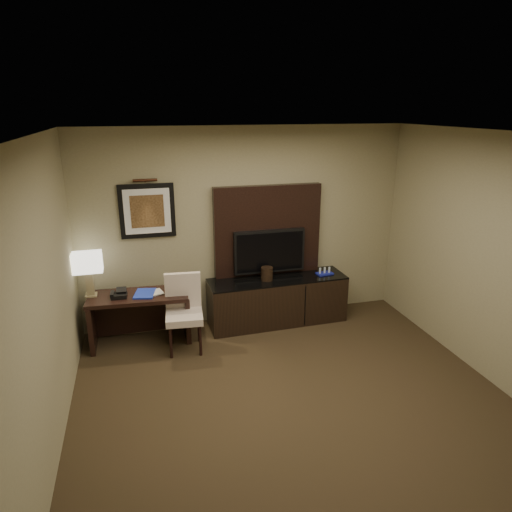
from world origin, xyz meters
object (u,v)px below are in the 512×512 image
object	(u,v)px
minibar_tray	(325,271)
desk	(140,318)
credenza	(277,300)
tv	(269,251)
desk_chair	(184,316)
table_lamp	(89,276)
ice_bucket	(267,274)
water_bottle	(172,284)
desk_phone	(119,294)

from	to	relation	value
minibar_tray	desk	bearing A→B (deg)	-178.13
credenza	tv	distance (m)	0.71
desk_chair	table_lamp	size ratio (longest dim) A/B	1.78
credenza	ice_bucket	world-z (taller)	ice_bucket
tv	ice_bucket	world-z (taller)	tv
credenza	table_lamp	distance (m)	2.52
water_bottle	ice_bucket	distance (m)	1.29
table_lamp	desk_phone	size ratio (longest dim) A/B	2.78
desk_chair	table_lamp	xyz separation A→B (m)	(-1.10, 0.46, 0.46)
credenza	minibar_tray	world-z (taller)	minibar_tray
water_bottle	table_lamp	bearing A→B (deg)	175.35
table_lamp	ice_bucket	distance (m)	2.29
water_bottle	ice_bucket	world-z (taller)	ice_bucket
table_lamp	desk_phone	world-z (taller)	table_lamp
desk_phone	water_bottle	size ratio (longest dim) A/B	1.08
ice_bucket	water_bottle	bearing A→B (deg)	-177.91
desk_chair	water_bottle	distance (m)	0.49
water_bottle	minibar_tray	world-z (taller)	water_bottle
credenza	table_lamp	world-z (taller)	table_lamp
tv	desk_chair	bearing A→B (deg)	-154.95
credenza	desk	bearing A→B (deg)	-178.56
desk_phone	ice_bucket	distance (m)	1.95
credenza	water_bottle	world-z (taller)	water_bottle
minibar_tray	table_lamp	bearing A→B (deg)	179.53
water_bottle	minibar_tray	xyz separation A→B (m)	(2.14, 0.06, -0.05)
desk	table_lamp	bearing A→B (deg)	173.21
desk	table_lamp	distance (m)	0.83
tv	water_bottle	distance (m)	1.41
credenza	water_bottle	xyz separation A→B (m)	(-1.45, -0.07, 0.42)
water_bottle	desk_chair	bearing A→B (deg)	-75.18
tv	desk_phone	bearing A→B (deg)	-172.42
desk_chair	minibar_tray	distance (m)	2.10
credenza	desk_phone	world-z (taller)	desk_phone
credenza	desk_phone	xyz separation A→B (m)	(-2.11, -0.13, 0.38)
desk	desk_chair	xyz separation A→B (m)	(0.53, -0.35, 0.13)
credenza	minibar_tray	bearing A→B (deg)	-2.92
credenza	tv	xyz separation A→B (m)	(-0.08, 0.14, 0.69)
ice_bucket	minibar_tray	bearing A→B (deg)	0.58
credenza	desk_phone	size ratio (longest dim) A/B	10.19
desk_phone	minibar_tray	world-z (taller)	desk_phone
desk_phone	water_bottle	distance (m)	0.66
desk	ice_bucket	world-z (taller)	ice_bucket
water_bottle	desk	bearing A→B (deg)	-176.24
desk	desk_phone	world-z (taller)	desk_phone
desk_chair	desk_phone	distance (m)	0.86
desk_chair	desk_phone	size ratio (longest dim) A/B	4.94
desk_chair	water_bottle	xyz separation A→B (m)	(-0.10, 0.38, 0.29)
desk_chair	minibar_tray	size ratio (longest dim) A/B	4.06
tv	desk_chair	world-z (taller)	tv
ice_bucket	minibar_tray	world-z (taller)	ice_bucket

